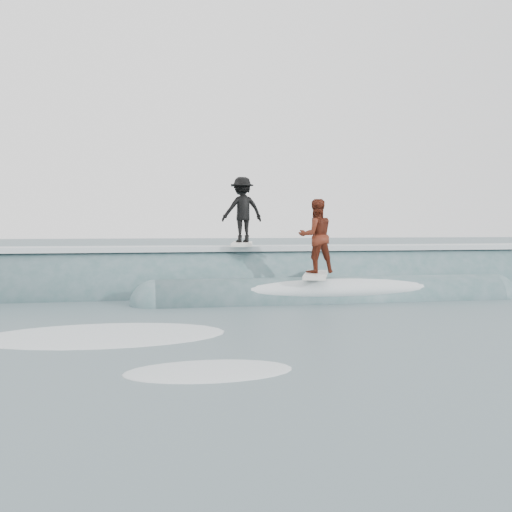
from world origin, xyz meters
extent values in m
plane|color=#405A5D|center=(0.00, 0.00, 0.00)|extent=(160.00, 160.00, 0.00)
cylinder|color=#375C5D|center=(0.00, 5.66, 0.00)|extent=(20.98, 2.41, 2.41)
cylinder|color=#375C5D|center=(1.80, 3.46, 0.00)|extent=(9.00, 1.24, 1.24)
sphere|color=#375C5D|center=(-2.70, 3.46, 0.00)|extent=(1.24, 1.24, 1.24)
sphere|color=#375C5D|center=(6.30, 3.46, 0.00)|extent=(1.24, 1.24, 1.24)
cube|color=silver|center=(0.00, 5.66, 1.27)|extent=(18.00, 1.30, 0.14)
ellipsoid|color=silver|center=(1.80, 3.46, 0.30)|extent=(7.60, 1.30, 0.60)
cube|color=white|center=(-0.21, 5.66, 1.39)|extent=(0.92, 2.07, 0.10)
imported|color=black|center=(-0.21, 5.66, 2.37)|extent=(1.32, 0.93, 1.86)
cube|color=silver|center=(1.32, 3.46, 0.67)|extent=(1.18, 2.07, 0.10)
imported|color=#571E10|center=(1.32, 3.46, 1.65)|extent=(0.96, 0.78, 1.87)
ellipsoid|color=silver|center=(-3.62, -0.23, 0.00)|extent=(3.63, 2.47, 0.10)
ellipsoid|color=silver|center=(-2.08, -3.04, 0.00)|extent=(2.14, 1.46, 0.10)
cylinder|color=#375C5D|center=(8.43, 18.00, 0.00)|extent=(22.00, 0.80, 0.80)
cylinder|color=#375C5D|center=(-0.50, 22.00, 0.00)|extent=(22.00, 0.60, 0.60)
camera|label=1|loc=(-2.83, -10.41, 1.90)|focal=40.00mm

